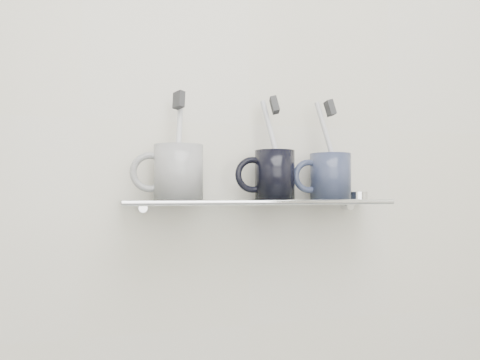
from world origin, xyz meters
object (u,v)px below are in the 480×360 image
object	(u,v)px
mug_left	(179,173)
mug_right	(330,177)
shelf_glass	(258,202)
mug_center	(275,175)

from	to	relation	value
mug_left	mug_right	bearing A→B (deg)	-9.75
shelf_glass	mug_center	bearing A→B (deg)	8.36
mug_left	mug_center	xyz separation A→B (m)	(0.18, 0.00, -0.00)
mug_left	mug_right	distance (m)	0.30
mug_right	mug_center	bearing A→B (deg)	157.28
mug_center	mug_right	bearing A→B (deg)	-11.70
shelf_glass	mug_center	xyz separation A→B (m)	(0.03, 0.00, 0.05)
mug_center	mug_left	bearing A→B (deg)	168.30
shelf_glass	mug_left	xyz separation A→B (m)	(-0.15, 0.00, 0.05)
shelf_glass	mug_left	world-z (taller)	mug_left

